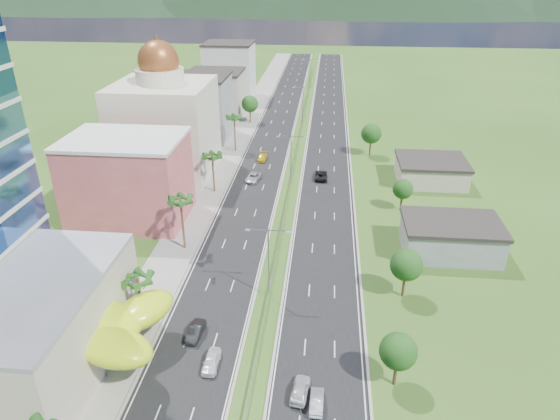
# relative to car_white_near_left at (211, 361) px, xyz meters

# --- Properties ---
(ground) EXTENTS (500.00, 500.00, 0.00)m
(ground) POSITION_rel_car_white_near_left_xyz_m (5.13, 4.32, -0.78)
(ground) COLOR #2D5119
(ground) RESTS_ON ground
(road_left) EXTENTS (11.00, 260.00, 0.04)m
(road_left) POSITION_rel_car_white_near_left_xyz_m (-2.37, 94.32, -0.76)
(road_left) COLOR black
(road_left) RESTS_ON ground
(road_right) EXTENTS (11.00, 260.00, 0.04)m
(road_right) POSITION_rel_car_white_near_left_xyz_m (12.63, 94.32, -0.76)
(road_right) COLOR black
(road_right) RESTS_ON ground
(sidewalk_left) EXTENTS (7.00, 260.00, 0.12)m
(sidewalk_left) POSITION_rel_car_white_near_left_xyz_m (-11.87, 94.32, -0.72)
(sidewalk_left) COLOR gray
(sidewalk_left) RESTS_ON ground
(median_guardrail) EXTENTS (0.10, 216.06, 0.76)m
(median_guardrail) POSITION_rel_car_white_near_left_xyz_m (5.13, 76.31, -0.16)
(median_guardrail) COLOR gray
(median_guardrail) RESTS_ON ground
(streetlight_median_b) EXTENTS (6.04, 0.25, 11.00)m
(streetlight_median_b) POSITION_rel_car_white_near_left_xyz_m (5.13, 14.32, 5.97)
(streetlight_median_b) COLOR gray
(streetlight_median_b) RESTS_ON ground
(streetlight_median_c) EXTENTS (6.04, 0.25, 11.00)m
(streetlight_median_c) POSITION_rel_car_white_near_left_xyz_m (5.13, 54.32, 5.97)
(streetlight_median_c) COLOR gray
(streetlight_median_c) RESTS_ON ground
(streetlight_median_d) EXTENTS (6.04, 0.25, 11.00)m
(streetlight_median_d) POSITION_rel_car_white_near_left_xyz_m (5.13, 99.32, 5.97)
(streetlight_median_d) COLOR gray
(streetlight_median_d) RESTS_ON ground
(streetlight_median_e) EXTENTS (6.04, 0.25, 11.00)m
(streetlight_median_e) POSITION_rel_car_white_near_left_xyz_m (5.13, 144.32, 5.97)
(streetlight_median_e) COLOR gray
(streetlight_median_e) RESTS_ON ground
(lime_canopy) EXTENTS (18.00, 15.00, 7.40)m
(lime_canopy) POSITION_rel_car_white_near_left_xyz_m (-14.87, 0.31, 4.21)
(lime_canopy) COLOR #C2E616
(lime_canopy) RESTS_ON ground
(pink_shophouse) EXTENTS (20.00, 15.00, 15.00)m
(pink_shophouse) POSITION_rel_car_white_near_left_xyz_m (-22.87, 36.32, 6.72)
(pink_shophouse) COLOR #BD4D54
(pink_shophouse) RESTS_ON ground
(domed_building) EXTENTS (20.00, 20.00, 28.70)m
(domed_building) POSITION_rel_car_white_near_left_xyz_m (-22.87, 59.32, 10.58)
(domed_building) COLOR beige
(domed_building) RESTS_ON ground
(midrise_grey) EXTENTS (16.00, 15.00, 16.00)m
(midrise_grey) POSITION_rel_car_white_near_left_xyz_m (-21.87, 84.32, 7.22)
(midrise_grey) COLOR gray
(midrise_grey) RESTS_ON ground
(midrise_beige) EXTENTS (16.00, 15.00, 13.00)m
(midrise_beige) POSITION_rel_car_white_near_left_xyz_m (-21.87, 106.32, 5.72)
(midrise_beige) COLOR #B0A191
(midrise_beige) RESTS_ON ground
(midrise_white) EXTENTS (16.00, 15.00, 18.00)m
(midrise_white) POSITION_rel_car_white_near_left_xyz_m (-21.87, 129.32, 8.22)
(midrise_white) COLOR silver
(midrise_white) RESTS_ON ground
(shed_near) EXTENTS (15.00, 10.00, 5.00)m
(shed_near) POSITION_rel_car_white_near_left_xyz_m (33.13, 29.32, 1.72)
(shed_near) COLOR gray
(shed_near) RESTS_ON ground
(shed_far) EXTENTS (14.00, 12.00, 4.40)m
(shed_far) POSITION_rel_car_white_near_left_xyz_m (35.13, 59.32, 1.42)
(shed_far) COLOR #B0A191
(shed_far) RESTS_ON ground
(palm_tree_b) EXTENTS (3.60, 3.60, 8.10)m
(palm_tree_b) POSITION_rel_car_white_near_left_xyz_m (-10.37, 6.32, 6.29)
(palm_tree_b) COLOR #47301C
(palm_tree_b) RESTS_ON ground
(palm_tree_c) EXTENTS (3.60, 3.60, 9.60)m
(palm_tree_c) POSITION_rel_car_white_near_left_xyz_m (-10.37, 26.32, 7.72)
(palm_tree_c) COLOR #47301C
(palm_tree_c) RESTS_ON ground
(palm_tree_d) EXTENTS (3.60, 3.60, 8.60)m
(palm_tree_d) POSITION_rel_car_white_near_left_xyz_m (-10.37, 49.32, 6.77)
(palm_tree_d) COLOR #47301C
(palm_tree_d) RESTS_ON ground
(palm_tree_e) EXTENTS (3.60, 3.60, 9.40)m
(palm_tree_e) POSITION_rel_car_white_near_left_xyz_m (-10.37, 74.32, 7.53)
(palm_tree_e) COLOR #47301C
(palm_tree_e) RESTS_ON ground
(leafy_tree_lfar) EXTENTS (4.90, 4.90, 8.05)m
(leafy_tree_lfar) POSITION_rel_car_white_near_left_xyz_m (-10.37, 99.32, 4.80)
(leafy_tree_lfar) COLOR #47301C
(leafy_tree_lfar) RESTS_ON ground
(leafy_tree_ra) EXTENTS (4.20, 4.20, 6.90)m
(leafy_tree_ra) POSITION_rel_car_white_near_left_xyz_m (21.13, -0.68, 4.00)
(leafy_tree_ra) COLOR #47301C
(leafy_tree_ra) RESTS_ON ground
(leafy_tree_rb) EXTENTS (4.55, 4.55, 7.47)m
(leafy_tree_rb) POSITION_rel_car_white_near_left_xyz_m (24.13, 16.32, 4.40)
(leafy_tree_rb) COLOR #47301C
(leafy_tree_rb) RESTS_ON ground
(leafy_tree_rc) EXTENTS (3.85, 3.85, 6.33)m
(leafy_tree_rc) POSITION_rel_car_white_near_left_xyz_m (27.13, 44.32, 3.60)
(leafy_tree_rc) COLOR #47301C
(leafy_tree_rc) RESTS_ON ground
(leafy_tree_rd) EXTENTS (4.90, 4.90, 8.05)m
(leafy_tree_rd) POSITION_rel_car_white_near_left_xyz_m (23.13, 74.32, 4.80)
(leafy_tree_rd) COLOR #47301C
(leafy_tree_rd) RESTS_ON ground
(mountain_ridge) EXTENTS (860.00, 140.00, 90.00)m
(mountain_ridge) POSITION_rel_car_white_near_left_xyz_m (65.13, 454.32, -0.78)
(mountain_ridge) COLOR black
(mountain_ridge) RESTS_ON ground
(car_white_near_left) EXTENTS (1.75, 4.33, 1.47)m
(car_white_near_left) POSITION_rel_car_white_near_left_xyz_m (0.00, 0.00, 0.00)
(car_white_near_left) COLOR white
(car_white_near_left) RESTS_ON road_left
(car_dark_left) EXTENTS (1.82, 4.52, 1.46)m
(car_dark_left) POSITION_rel_car_white_near_left_xyz_m (-3.17, 5.06, -0.01)
(car_dark_left) COLOR black
(car_dark_left) RESTS_ON road_left
(car_silver_mid_left) EXTENTS (3.31, 5.67, 1.48)m
(car_silver_mid_left) POSITION_rel_car_white_near_left_xyz_m (-3.14, 55.78, 0.01)
(car_silver_mid_left) COLOR #ABADB3
(car_silver_mid_left) RESTS_ON road_left
(car_yellow_far_left) EXTENTS (2.26, 5.08, 1.45)m
(car_yellow_far_left) POSITION_rel_car_white_near_left_xyz_m (-2.77, 68.51, -0.01)
(car_yellow_far_left) COLOR gold
(car_yellow_far_left) RESTS_ON road_left
(car_white_near_right) EXTENTS (2.33, 4.70, 1.54)m
(car_white_near_right) POSITION_rel_car_white_near_left_xyz_m (10.65, -3.28, 0.03)
(car_white_near_right) COLOR silver
(car_white_near_right) RESTS_ON road_right
(car_silver_right) EXTENTS (1.50, 4.09, 1.34)m
(car_silver_right) POSITION_rel_car_white_near_left_xyz_m (12.51, -4.71, -0.07)
(car_silver_right) COLOR #B8B9C0
(car_silver_right) RESTS_ON road_right
(car_dark_far_right) EXTENTS (2.66, 5.70, 1.58)m
(car_dark_far_right) POSITION_rel_car_white_near_left_xyz_m (11.51, 58.37, 0.05)
(car_dark_far_right) COLOR black
(car_dark_far_right) RESTS_ON road_right
(motorcycle) EXTENTS (0.80, 1.79, 1.11)m
(motorcycle) POSITION_rel_car_white_near_left_xyz_m (-3.43, 17.04, -0.18)
(motorcycle) COLOR black
(motorcycle) RESTS_ON road_left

